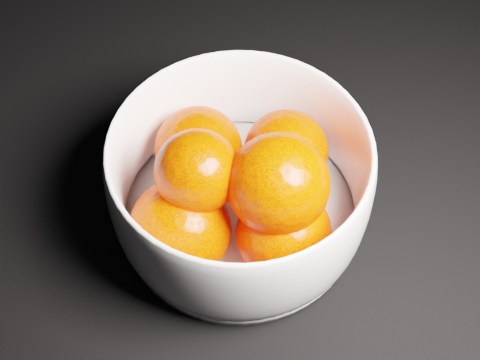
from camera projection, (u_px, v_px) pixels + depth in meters
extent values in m
cylinder|color=white|center=(240.00, 215.00, 0.66)|extent=(0.23, 0.23, 0.01)
sphere|color=#FF3000|center=(286.00, 152.00, 0.64)|extent=(0.08, 0.08, 0.08)
sphere|color=#FF3000|center=(199.00, 150.00, 0.64)|extent=(0.08, 0.08, 0.08)
sphere|color=#FF3000|center=(181.00, 229.00, 0.59)|extent=(0.09, 0.09, 0.09)
sphere|color=#FF3000|center=(284.00, 234.00, 0.59)|extent=(0.08, 0.08, 0.08)
sphere|color=#FF3000|center=(197.00, 172.00, 0.57)|extent=(0.07, 0.07, 0.07)
sphere|color=#FF3000|center=(278.00, 184.00, 0.56)|extent=(0.09, 0.09, 0.09)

